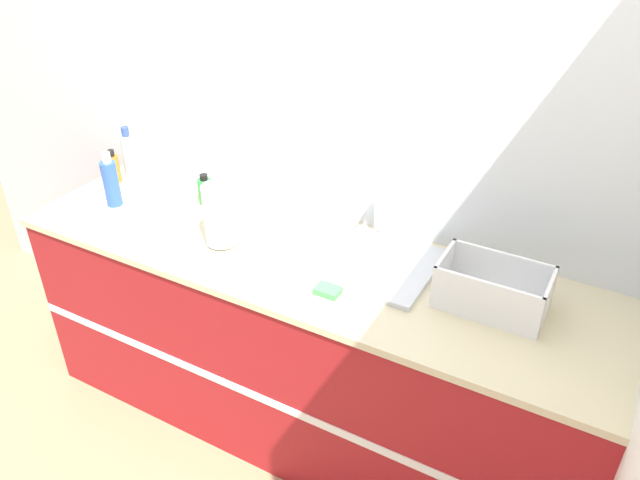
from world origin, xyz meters
TOP-DOWN VIEW (x-y plane):
  - ground_plane at (0.00, 0.00)m, footprint 12.00×12.00m
  - wall_back at (0.00, 0.71)m, footprint 4.84×0.06m
  - counter_cabinet at (0.00, 0.34)m, footprint 2.46×0.70m
  - sink at (0.20, 0.42)m, footprint 0.56×0.42m
  - paper_towel_roll at (-0.34, 0.26)m, footprint 0.13×0.13m
  - dish_rack at (0.72, 0.38)m, footprint 0.37×0.21m
  - bottle_blue at (-0.97, 0.29)m, footprint 0.07×0.07m
  - bottle_clear at (-1.10, 0.55)m, footprint 0.06×0.06m
  - bottle_green at (-0.61, 0.50)m, footprint 0.06×0.06m
  - bottle_amber at (-1.13, 0.46)m, footprint 0.06×0.06m
  - sponge at (0.19, 0.17)m, footprint 0.09×0.06m

SIDE VIEW (x-z plane):
  - ground_plane at x=0.00m, z-range 0.00..0.00m
  - counter_cabinet at x=0.00m, z-range 0.00..0.93m
  - sponge at x=0.19m, z-range 0.93..0.95m
  - sink at x=0.20m, z-range 0.81..1.08m
  - bottle_green at x=-0.61m, z-range 0.92..1.06m
  - dish_rack at x=0.72m, z-range 0.91..1.08m
  - bottle_amber at x=-1.13m, z-range 0.92..1.08m
  - bottle_clear at x=-1.10m, z-range 0.91..1.16m
  - bottle_blue at x=-0.97m, z-range 0.91..1.16m
  - paper_towel_roll at x=-0.34m, z-range 0.93..1.19m
  - wall_back at x=0.00m, z-range 0.00..2.60m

